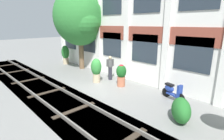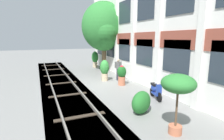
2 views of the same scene
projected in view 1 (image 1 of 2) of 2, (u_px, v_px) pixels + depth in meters
name	position (u px, v px, depth m)	size (l,w,h in m)	color
ground_plane	(97.00, 88.00, 10.41)	(80.00, 80.00, 0.00)	gray
apartment_facade	(130.00, 13.00, 11.17)	(17.54, 0.64, 8.73)	silver
rail_tracks	(59.00, 102.00, 8.80)	(25.18, 2.80, 0.43)	#4C473F
broadleaf_tree	(80.00, 18.00, 13.86)	(4.31, 4.10, 6.49)	brown
potted_plant_glazed_jar	(121.00, 74.00, 10.53)	(0.61, 0.61, 1.36)	#B76647
potted_plant_stone_basin	(96.00, 69.00, 11.22)	(0.69, 0.69, 1.57)	tan
potted_plant_fluted_column	(65.00, 54.00, 16.36)	(0.71, 0.71, 1.74)	tan
scooter_near_curb	(172.00, 91.00, 8.74)	(1.36, 0.60, 0.98)	black
resident_by_doorway	(110.00, 67.00, 11.74)	(0.34, 0.49, 1.64)	#282833
topiary_hedge	(181.00, 110.00, 6.74)	(1.25, 0.70, 0.95)	#236B28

